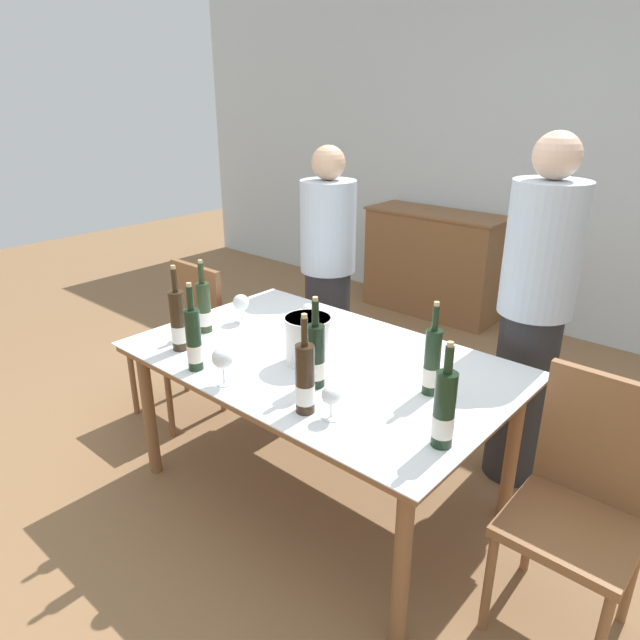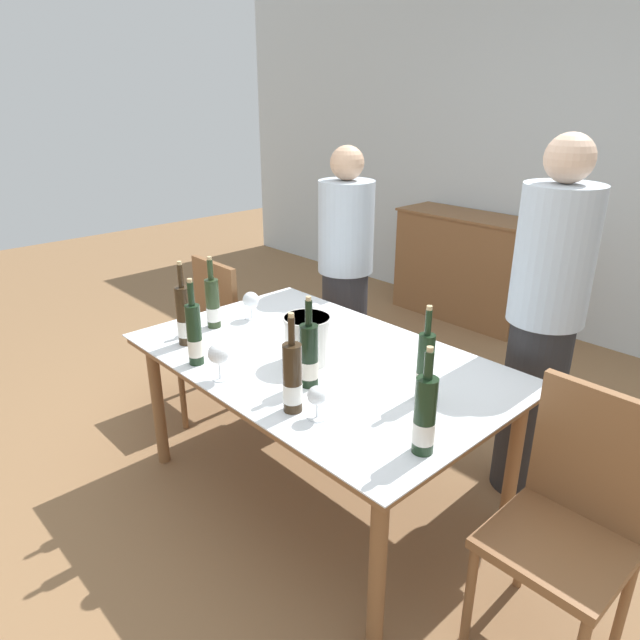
% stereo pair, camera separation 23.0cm
% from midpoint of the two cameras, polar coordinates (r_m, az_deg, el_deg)
% --- Properties ---
extents(ground_plane, '(12.00, 12.00, 0.00)m').
position_cam_midpoint_polar(ground_plane, '(2.91, -2.37, -16.79)').
color(ground_plane, olive).
extents(back_wall, '(8.00, 0.10, 2.80)m').
position_cam_midpoint_polar(back_wall, '(4.71, 22.31, 15.25)').
color(back_wall, silver).
rests_on(back_wall, ground_plane).
extents(sideboard_cabinet, '(1.19, 0.46, 0.89)m').
position_cam_midpoint_polar(sideboard_cabinet, '(5.01, 9.98, 5.64)').
color(sideboard_cabinet, brown).
rests_on(sideboard_cabinet, ground_plane).
extents(dining_table, '(1.68, 1.06, 0.72)m').
position_cam_midpoint_polar(dining_table, '(2.55, -2.60, -5.15)').
color(dining_table, brown).
rests_on(dining_table, ground_plane).
extents(ice_bucket, '(0.21, 0.21, 0.21)m').
position_cam_midpoint_polar(ice_bucket, '(2.44, -3.92, -1.93)').
color(ice_bucket, white).
rests_on(ice_bucket, dining_table).
extents(wine_bottle_0, '(0.06, 0.06, 0.38)m').
position_cam_midpoint_polar(wine_bottle_0, '(2.20, 8.21, -4.37)').
color(wine_bottle_0, black).
rests_on(wine_bottle_0, dining_table).
extents(wine_bottle_1, '(0.07, 0.07, 0.38)m').
position_cam_midpoint_polar(wine_bottle_1, '(1.89, 8.89, -9.06)').
color(wine_bottle_1, black).
rests_on(wine_bottle_1, dining_table).
extents(wine_bottle_2, '(0.07, 0.07, 0.39)m').
position_cam_midpoint_polar(wine_bottle_2, '(2.07, -4.73, -6.12)').
color(wine_bottle_2, '#332314').
rests_on(wine_bottle_2, dining_table).
extents(wine_bottle_3, '(0.08, 0.08, 0.38)m').
position_cam_midpoint_polar(wine_bottle_3, '(2.24, -3.41, -3.79)').
color(wine_bottle_3, black).
rests_on(wine_bottle_3, dining_table).
extents(wine_bottle_4, '(0.07, 0.07, 0.36)m').
position_cam_midpoint_polar(wine_bottle_4, '(2.83, -13.84, 1.14)').
color(wine_bottle_4, '#28381E').
rests_on(wine_bottle_4, dining_table).
extents(wine_bottle_5, '(0.07, 0.07, 0.40)m').
position_cam_midpoint_polar(wine_bottle_5, '(2.66, -16.41, -0.26)').
color(wine_bottle_5, '#332314').
rests_on(wine_bottle_5, dining_table).
extents(wine_bottle_6, '(0.07, 0.07, 0.38)m').
position_cam_midpoint_polar(wine_bottle_6, '(2.45, -15.16, -2.06)').
color(wine_bottle_6, black).
rests_on(wine_bottle_6, dining_table).
extents(wine_glass_0, '(0.07, 0.07, 0.14)m').
position_cam_midpoint_polar(wine_glass_0, '(2.78, -3.58, 0.80)').
color(wine_glass_0, white).
rests_on(wine_glass_0, dining_table).
extents(wine_glass_1, '(0.07, 0.07, 0.13)m').
position_cam_midpoint_polar(wine_glass_1, '(2.04, -2.14, -7.77)').
color(wine_glass_1, white).
rests_on(wine_glass_1, dining_table).
extents(wine_glass_2, '(0.09, 0.09, 0.16)m').
position_cam_midpoint_polar(wine_glass_2, '(2.31, -12.56, -3.87)').
color(wine_glass_2, white).
rests_on(wine_glass_2, dining_table).
extents(wine_glass_3, '(0.08, 0.08, 0.15)m').
position_cam_midpoint_polar(wine_glass_3, '(2.92, -10.16, 1.61)').
color(wine_glass_3, white).
rests_on(wine_glass_3, dining_table).
extents(chair_right_end, '(0.42, 0.42, 0.94)m').
position_cam_midpoint_polar(chair_right_end, '(2.19, 22.20, -15.82)').
color(chair_right_end, brown).
rests_on(chair_right_end, ground_plane).
extents(chair_left_end, '(0.42, 0.42, 0.89)m').
position_cam_midpoint_polar(chair_left_end, '(3.47, -15.29, -0.94)').
color(chair_left_end, brown).
rests_on(chair_left_end, ground_plane).
extents(person_host, '(0.33, 0.33, 1.54)m').
position_cam_midpoint_polar(person_host, '(3.48, -1.11, 4.33)').
color(person_host, '#2D2D33').
rests_on(person_host, ground_plane).
extents(person_guest_left, '(0.33, 0.33, 1.67)m').
position_cam_midpoint_polar(person_guest_left, '(2.76, 18.29, -0.02)').
color(person_guest_left, '#262628').
rests_on(person_guest_left, ground_plane).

